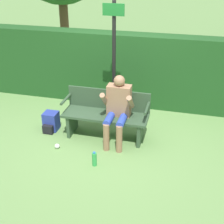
% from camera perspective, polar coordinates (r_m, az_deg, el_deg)
% --- Properties ---
extents(ground_plane, '(40.00, 40.00, 0.00)m').
position_cam_1_polar(ground_plane, '(5.91, -1.17, -4.52)').
color(ground_plane, '#668E4C').
extents(hedge_back, '(12.00, 0.44, 1.59)m').
position_cam_1_polar(hedge_back, '(6.94, 2.23, 7.79)').
color(hedge_back, '#1E4C1E').
rests_on(hedge_back, ground).
extents(park_bench, '(1.56, 0.51, 0.87)m').
position_cam_1_polar(park_bench, '(5.73, -1.06, -0.40)').
color(park_bench, '#334C33').
rests_on(park_bench, ground).
extents(person_seated, '(0.55, 0.63, 1.23)m').
position_cam_1_polar(person_seated, '(5.47, 1.04, 0.95)').
color(person_seated, '#997051').
rests_on(person_seated, ground).
extents(backpack, '(0.27, 0.34, 0.36)m').
position_cam_1_polar(backpack, '(6.16, -11.11, -1.79)').
color(backpack, '#283893').
rests_on(backpack, ground).
extents(water_bottle, '(0.08, 0.08, 0.26)m').
position_cam_1_polar(water_bottle, '(5.11, -3.24, -8.58)').
color(water_bottle, green).
rests_on(water_bottle, ground).
extents(signpost, '(0.39, 0.09, 2.36)m').
position_cam_1_polar(signpost, '(5.96, 0.34, 9.94)').
color(signpost, black).
rests_on(signpost, ground).
extents(litter_crumple, '(0.09, 0.09, 0.09)m').
position_cam_1_polar(litter_crumple, '(5.64, -9.99, -6.16)').
color(litter_crumple, silver).
rests_on(litter_crumple, ground).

